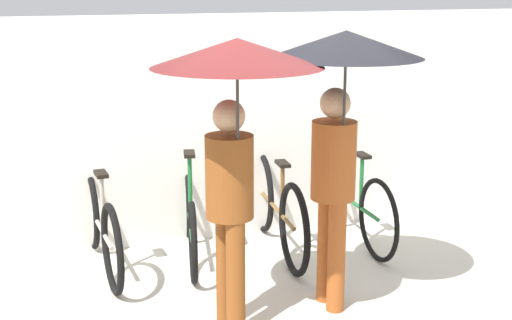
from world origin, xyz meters
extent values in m
cube|color=silver|center=(0.00, 1.95, 1.03)|extent=(10.28, 0.12, 2.06)
torus|color=black|center=(-1.17, 2.01, 0.36)|extent=(0.09, 0.72, 0.72)
torus|color=black|center=(-1.11, 0.98, 0.36)|extent=(0.09, 0.72, 0.72)
cylinder|color=#A59E93|center=(-1.14, 1.50, 0.36)|extent=(0.09, 1.04, 0.04)
cylinder|color=#A59E93|center=(-1.13, 1.31, 0.60)|extent=(0.04, 0.04, 0.49)
cube|color=black|center=(-1.13, 1.31, 0.87)|extent=(0.10, 0.20, 0.03)
cylinder|color=#A59E93|center=(-1.17, 2.01, 0.69)|extent=(0.04, 0.04, 0.66)
cylinder|color=#A59E93|center=(-1.17, 2.01, 1.02)|extent=(0.44, 0.05, 0.03)
torus|color=black|center=(-0.28, 2.01, 0.33)|extent=(0.18, 0.66, 0.66)
torus|color=black|center=(-0.48, 0.99, 0.33)|extent=(0.18, 0.66, 0.66)
cylinder|color=#19662D|center=(-0.38, 1.50, 0.33)|extent=(0.24, 1.03, 0.04)
cylinder|color=#19662D|center=(-0.42, 1.32, 0.64)|extent=(0.04, 0.04, 0.62)
cube|color=black|center=(-0.42, 1.32, 0.97)|extent=(0.13, 0.21, 0.03)
cylinder|color=#19662D|center=(-0.28, 2.01, 0.71)|extent=(0.04, 0.04, 0.76)
cylinder|color=#19662D|center=(-0.28, 2.01, 1.09)|extent=(0.44, 0.11, 0.03)
torus|color=black|center=(0.43, 1.95, 0.38)|extent=(0.12, 0.77, 0.77)
torus|color=black|center=(0.33, 0.88, 0.38)|extent=(0.12, 0.77, 0.77)
cylinder|color=brown|center=(0.38, 1.42, 0.38)|extent=(0.13, 1.08, 0.04)
cylinder|color=brown|center=(0.36, 1.23, 0.61)|extent=(0.04, 0.04, 0.45)
cube|color=black|center=(0.36, 1.23, 0.85)|extent=(0.11, 0.21, 0.03)
cylinder|color=brown|center=(0.43, 1.95, 0.69)|extent=(0.04, 0.04, 0.60)
cylinder|color=brown|center=(0.43, 1.95, 0.99)|extent=(0.44, 0.07, 0.03)
torus|color=black|center=(1.16, 2.01, 0.36)|extent=(0.06, 0.72, 0.72)
torus|color=black|center=(1.13, 0.93, 0.36)|extent=(0.06, 0.72, 0.72)
cylinder|color=#19662D|center=(1.14, 1.47, 0.36)|extent=(0.07, 1.09, 0.04)
cylinder|color=#19662D|center=(1.14, 1.28, 0.60)|extent=(0.04, 0.04, 0.47)
cube|color=black|center=(1.14, 1.28, 0.85)|extent=(0.10, 0.20, 0.03)
cylinder|color=#19662D|center=(1.16, 2.01, 0.71)|extent=(0.04, 0.04, 0.70)
cylinder|color=#19662D|center=(1.16, 2.01, 1.06)|extent=(0.44, 0.04, 0.03)
cylinder|color=brown|center=(-0.44, 0.21, 0.41)|extent=(0.13, 0.13, 0.82)
cylinder|color=brown|center=(-0.42, 0.03, 0.41)|extent=(0.13, 0.13, 0.82)
cylinder|color=brown|center=(-0.43, 0.12, 1.10)|extent=(0.32, 0.32, 0.56)
sphere|color=tan|center=(-0.43, 0.12, 1.50)|extent=(0.21, 0.21, 0.21)
cylinder|color=#332D28|center=(-0.41, -0.02, 1.48)|extent=(0.02, 0.02, 0.70)
cone|color=#591919|center=(-0.41, -0.02, 1.92)|extent=(1.08, 1.08, 0.18)
cylinder|color=#9E4C1E|center=(0.38, 0.34, 0.41)|extent=(0.13, 0.13, 0.83)
cylinder|color=#9E4C1E|center=(0.38, 0.16, 0.41)|extent=(0.13, 0.13, 0.83)
cylinder|color=#9E4C1E|center=(0.38, 0.25, 1.11)|extent=(0.32, 0.32, 0.56)
sphere|color=tan|center=(0.38, 0.25, 1.52)|extent=(0.22, 0.22, 0.22)
cylinder|color=#332D28|center=(0.38, 0.11, 1.50)|extent=(0.02, 0.02, 0.71)
cone|color=black|center=(0.38, 0.11, 1.94)|extent=(1.03, 1.03, 0.18)
camera|label=1|loc=(-1.69, -4.19, 2.36)|focal=50.00mm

